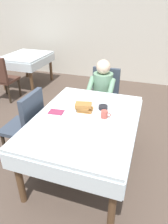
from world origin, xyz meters
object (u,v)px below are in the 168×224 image
(breakfast_stack, at_px, (84,107))
(bowl_butter, at_px, (103,107))
(knife_right_of_plate, at_px, (99,115))
(background_chair_empty, at_px, (1,76))
(chair_diner, at_px, (104,93))
(dining_table_main, at_px, (85,125))
(syrup_pitcher, at_px, (70,101))
(background_table_far, at_px, (27,60))
(chair_left_side, at_px, (27,122))
(diner_person, at_px, (102,89))
(fork_left_of_plate, at_px, (68,110))
(cup_coffee, at_px, (104,114))
(spoon_near_edge, at_px, (74,128))
(plate_breakfast, at_px, (84,112))

(breakfast_stack, bearing_deg, bowl_butter, 38.57)
(knife_right_of_plate, distance_m, background_chair_empty, 2.67)
(chair_diner, distance_m, background_chair_empty, 2.16)
(dining_table_main, height_order, syrup_pitcher, syrup_pitcher)
(bowl_butter, relative_size, background_table_far, 0.10)
(chair_left_side, height_order, breakfast_stack, chair_left_side)
(dining_table_main, height_order, background_chair_empty, background_chair_empty)
(breakfast_stack, height_order, background_table_far, breakfast_stack)
(diner_person, height_order, background_chair_empty, diner_person)
(chair_diner, xyz_separation_m, fork_left_of_plate, (-0.18, -1.07, 0.21))
(diner_person, distance_m, cup_coffee, 0.99)
(dining_table_main, xyz_separation_m, diner_person, (-0.06, 1.01, 0.02))
(breakfast_stack, height_order, knife_right_of_plate, breakfast_stack)
(dining_table_main, distance_m, fork_left_of_plate, 0.28)
(chair_diner, relative_size, spoon_near_edge, 6.20)
(dining_table_main, height_order, bowl_butter, bowl_butter)
(cup_coffee, bearing_deg, spoon_near_edge, -128.04)
(cup_coffee, height_order, fork_left_of_plate, cup_coffee)
(bowl_butter, bearing_deg, fork_left_of_plate, -156.35)
(cup_coffee, distance_m, knife_right_of_plate, 0.08)
(plate_breakfast, relative_size, syrup_pitcher, 3.50)
(chair_left_side, xyz_separation_m, fork_left_of_plate, (0.53, 0.09, 0.21))
(diner_person, distance_m, background_table_far, 2.50)
(dining_table_main, height_order, chair_left_side, chair_left_side)
(bowl_butter, bearing_deg, breakfast_stack, -141.43)
(chair_diner, bearing_deg, background_table_far, -27.34)
(fork_left_of_plate, xyz_separation_m, knife_right_of_plate, (0.38, 0.00, 0.00))
(syrup_pitcher, bearing_deg, background_table_far, 133.75)
(background_table_far, bearing_deg, cup_coffee, -42.51)
(knife_right_of_plate, bearing_deg, breakfast_stack, 87.61)
(syrup_pitcher, bearing_deg, knife_right_of_plate, -22.83)
(diner_person, distance_m, spoon_near_edge, 1.26)
(fork_left_of_plate, distance_m, background_chair_empty, 2.34)
(dining_table_main, distance_m, syrup_pitcher, 0.42)
(dining_table_main, distance_m, chair_left_side, 0.78)
(bowl_butter, distance_m, knife_right_of_plate, 0.17)
(fork_left_of_plate, relative_size, knife_right_of_plate, 0.90)
(syrup_pitcher, bearing_deg, spoon_near_edge, -64.02)
(background_table_far, bearing_deg, dining_table_main, -45.85)
(fork_left_of_plate, bearing_deg, plate_breakfast, -82.24)
(dining_table_main, xyz_separation_m, background_table_far, (-2.22, 2.28, -0.03))
(cup_coffee, xyz_separation_m, knife_right_of_plate, (-0.06, 0.03, -0.04))
(chair_left_side, height_order, background_chair_empty, same)
(bowl_butter, distance_m, syrup_pitcher, 0.43)
(knife_right_of_plate, xyz_separation_m, background_chair_empty, (-2.35, 1.24, -0.21))
(plate_breakfast, bearing_deg, fork_left_of_plate, -173.99)
(plate_breakfast, relative_size, background_chair_empty, 0.30)
(fork_left_of_plate, xyz_separation_m, background_chair_empty, (-1.97, 1.24, -0.21))
(diner_person, bearing_deg, chair_diner, -90.00)
(chair_diner, relative_size, breakfast_stack, 4.39)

